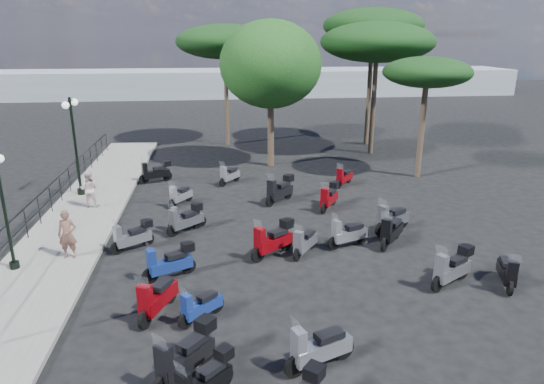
{
  "coord_description": "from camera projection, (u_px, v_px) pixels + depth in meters",
  "views": [
    {
      "loc": [
        -0.98,
        -14.68,
        7.06
      ],
      "look_at": [
        1.08,
        3.15,
        1.2
      ],
      "focal_mm": 32.0,
      "sensor_mm": 36.0,
      "label": 1
    }
  ],
  "objects": [
    {
      "name": "scooter_22",
      "position": [
        329.0,
        197.0,
        20.4
      ],
      "size": [
        1.07,
        1.51,
        1.36
      ],
      "rotation": [
        0.0,
        0.0,
        2.58
      ],
      "color": "black",
      "rests_on": "ground"
    },
    {
      "name": "lamp_post_1",
      "position": [
        4.0,
        205.0,
        14.38
      ],
      "size": [
        0.36,
        1.06,
        3.63
      ],
      "rotation": [
        0.0,
        0.0,
        0.13
      ],
      "color": "black",
      "rests_on": "sidewalk"
    },
    {
      "name": "scooter_16",
      "position": [
        280.0,
        190.0,
        21.19
      ],
      "size": [
        1.42,
        1.44,
        1.47
      ],
      "rotation": [
        0.0,
        0.0,
        2.37
      ],
      "color": "black",
      "rests_on": "ground"
    },
    {
      "name": "scooter_10",
      "position": [
        186.0,
        219.0,
        18.28
      ],
      "size": [
        1.43,
        0.78,
        1.21
      ],
      "rotation": [
        0.0,
        0.0,
        1.99
      ],
      "color": "black",
      "rests_on": "ground"
    },
    {
      "name": "scooter_24",
      "position": [
        507.0,
        272.0,
        14.13
      ],
      "size": [
        0.76,
        1.53,
        1.27
      ],
      "rotation": [
        0.0,
        0.0,
        2.79
      ],
      "color": "black",
      "rests_on": "ground"
    },
    {
      "name": "pine_1",
      "position": [
        373.0,
        26.0,
        30.29
      ],
      "size": [
        6.3,
        6.3,
        8.67
      ],
      "color": "#38281E",
      "rests_on": "ground"
    },
    {
      "name": "scooter_5",
      "position": [
        156.0,
        172.0,
        24.11
      ],
      "size": [
        1.58,
        0.91,
        1.35
      ],
      "rotation": [
        0.0,
        0.0,
        2.0
      ],
      "color": "black",
      "rests_on": "ground"
    },
    {
      "name": "scooter_25",
      "position": [
        391.0,
        232.0,
        16.89
      ],
      "size": [
        1.23,
        1.48,
        1.44
      ],
      "rotation": [
        0.0,
        0.0,
        2.46
      ],
      "color": "black",
      "rests_on": "ground"
    },
    {
      "name": "scooter_19",
      "position": [
        452.0,
        268.0,
        14.16
      ],
      "size": [
        1.61,
        1.1,
        1.43
      ],
      "rotation": [
        0.0,
        0.0,
        2.12
      ],
      "color": "black",
      "rests_on": "ground"
    },
    {
      "name": "scooter_4",
      "position": [
        185.0,
        220.0,
        18.0
      ],
      "size": [
        1.33,
        1.19,
        1.3
      ],
      "rotation": [
        0.0,
        0.0,
        2.29
      ],
      "color": "black",
      "rests_on": "ground"
    },
    {
      "name": "scooter_12",
      "position": [
        319.0,
        349.0,
        10.61
      ],
      "size": [
        1.72,
        0.9,
        1.44
      ],
      "rotation": [
        0.0,
        0.0,
        1.96
      ],
      "color": "black",
      "rests_on": "ground"
    },
    {
      "name": "ground",
      "position": [
        251.0,
        256.0,
        16.16
      ],
      "size": [
        120.0,
        120.0,
        0.0
      ],
      "primitive_type": "plane",
      "color": "black",
      "rests_on": "ground"
    },
    {
      "name": "scooter_14",
      "position": [
        273.0,
        240.0,
        16.04
      ],
      "size": [
        1.57,
        1.3,
        1.48
      ],
      "rotation": [
        0.0,
        0.0,
        2.24
      ],
      "color": "black",
      "rests_on": "ground"
    },
    {
      "name": "woman",
      "position": [
        67.0,
        234.0,
        15.5
      ],
      "size": [
        0.59,
        0.39,
        1.61
      ],
      "primitive_type": "imported",
      "rotation": [
        0.0,
        0.0,
        -0.0
      ],
      "color": "brown",
      "rests_on": "sidewalk"
    },
    {
      "name": "scooter_21",
      "position": [
        392.0,
        219.0,
        18.01
      ],
      "size": [
        1.62,
        1.08,
        1.46
      ],
      "rotation": [
        0.0,
        0.0,
        2.12
      ],
      "color": "black",
      "rests_on": "ground"
    },
    {
      "name": "scooter_20",
      "position": [
        348.0,
        234.0,
        16.77
      ],
      "size": [
        1.62,
        0.83,
        1.35
      ],
      "rotation": [
        0.0,
        0.0,
        1.94
      ],
      "color": "black",
      "rests_on": "ground"
    },
    {
      "name": "scooter_8",
      "position": [
        157.0,
        298.0,
        12.61
      ],
      "size": [
        0.95,
        1.72,
        1.46
      ],
      "rotation": [
        0.0,
        0.0,
        2.72
      ],
      "color": "black",
      "rests_on": "ground"
    },
    {
      "name": "scooter_9",
      "position": [
        170.0,
        263.0,
        14.58
      ],
      "size": [
        1.58,
        0.95,
        1.35
      ],
      "rotation": [
        0.0,
        0.0,
        2.03
      ],
      "color": "black",
      "rests_on": "ground"
    },
    {
      "name": "scooter_1",
      "position": [
        185.0,
        356.0,
        10.28
      ],
      "size": [
        1.34,
        1.52,
        1.48
      ],
      "rotation": [
        0.0,
        0.0,
        2.44
      ],
      "color": "black",
      "rests_on": "ground"
    },
    {
      "name": "pine_3",
      "position": [
        427.0,
        73.0,
        23.57
      ],
      "size": [
        4.32,
        4.32,
        6.06
      ],
      "color": "#38281E",
      "rests_on": "ground"
    },
    {
      "name": "distant_hills",
      "position": [
        223.0,
        83.0,
        58.19
      ],
      "size": [
        70.0,
        8.0,
        3.0
      ],
      "primitive_type": "cube",
      "color": "gray",
      "rests_on": "ground"
    },
    {
      "name": "sidewalk",
      "position": [
        73.0,
        229.0,
        18.26
      ],
      "size": [
        3.0,
        30.0,
        0.15
      ],
      "primitive_type": "cube",
      "color": "slate",
      "rests_on": "ground"
    },
    {
      "name": "scooter_17",
      "position": [
        229.0,
        175.0,
        23.87
      ],
      "size": [
        1.07,
        1.28,
        1.25
      ],
      "rotation": [
        0.0,
        0.0,
        2.46
      ],
      "color": "black",
      "rests_on": "ground"
    },
    {
      "name": "lamp_post_2",
      "position": [
        75.0,
        140.0,
        21.21
      ],
      "size": [
        0.41,
        1.28,
        4.35
      ],
      "rotation": [
        0.0,
        0.0,
        -0.1
      ],
      "color": "black",
      "rests_on": "sidewalk"
    },
    {
      "name": "scooter_26",
      "position": [
        344.0,
        177.0,
        23.57
      ],
      "size": [
        1.07,
        1.24,
        1.23
      ],
      "rotation": [
        0.0,
        0.0,
        2.44
      ],
      "color": "black",
      "rests_on": "ground"
    },
    {
      "name": "pine_0",
      "position": [
        377.0,
        42.0,
        28.09
      ],
      "size": [
        6.68,
        6.68,
        7.79
      ],
      "color": "#38281E",
      "rests_on": "ground"
    },
    {
      "name": "scooter_15",
      "position": [
        305.0,
        243.0,
        16.16
      ],
      "size": [
        1.03,
        1.33,
        1.26
      ],
      "rotation": [
        0.0,
        0.0,
        2.5
      ],
      "color": "black",
      "rests_on": "ground"
    },
    {
      "name": "scooter_7",
      "position": [
        204.0,
        381.0,
        9.64
      ],
      "size": [
        1.25,
        1.21,
        1.26
      ],
      "rotation": [
        0.0,
        0.0,
        2.33
      ],
      "color": "black",
      "rests_on": "ground"
    },
    {
      "name": "broadleaf_tree",
      "position": [
        271.0,
        65.0,
        25.65
      ],
      "size": [
        5.44,
        5.44,
        7.85
      ],
      "color": "#38281E",
      "rests_on": "ground"
    },
    {
      "name": "railing",
      "position": [
        32.0,
        211.0,
        17.68
      ],
      "size": [
        0.04,
        26.04,
        1.1
      ],
      "color": "black",
      "rests_on": "sidewalk"
    },
    {
      "name": "scooter_2",
      "position": [
        200.0,
        307.0,
        12.42
      ],
      "size": [
        1.18,
        1.03,
        1.18
      ],
      "rotation": [
        0.0,
        0.0,
        2.28
      ],
      "color": "black",
      "rests_on": "ground"
    },
    {
      "name": "pedestrian_far",
      "position": [
        89.0,
        189.0,
        20.16
      ],
      "size": [
        0.79,
        0.64,
        1.54
      ],
      "primitive_type": "imported",
      "rotation": [
        0.0,
        0.0,
        3.06
      ],
      "color": "#C7ADAB",
      "rests_on": "sidewalk"
    },
    {
      "name": "pine_2",
      "position": [
        225.0,
        42.0,
        30.57
      ],
      "size": [
        6.22,
        6.22,
        7.7
      ],
      "color": "#38281E",
      "rests_on": "ground"
    },
    {
      "name": "scooter_3",
      "position": [
        133.0,
        237.0,
        16.53
      ],
      "size": [
        1.38,
        1.03,
        1.26
      ],
      "rotation": [
        0.0,
        0.0,
        2.17
      ],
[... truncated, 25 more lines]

